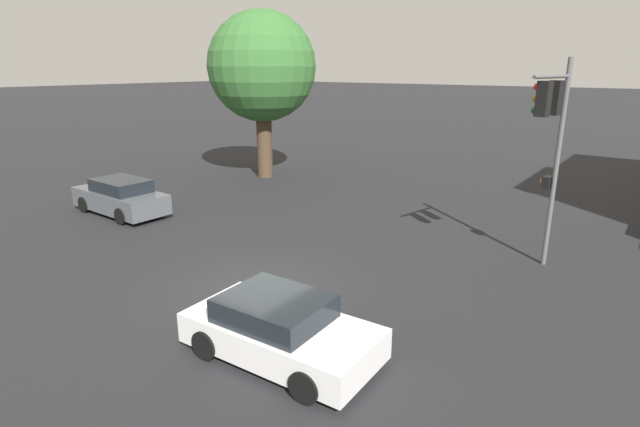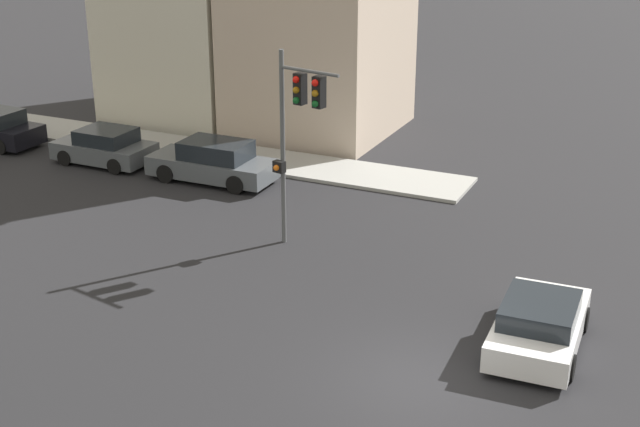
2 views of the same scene
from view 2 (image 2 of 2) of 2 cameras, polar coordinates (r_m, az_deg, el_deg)
ground_plane at (r=20.62m, az=6.32°, el=-10.54°), size 300.00×300.00×0.00m
traffic_signal at (r=25.78m, az=-1.43°, el=6.31°), size 0.63×2.21×5.97m
crossing_car_0 at (r=22.10m, az=13.85°, el=-6.90°), size 4.06×2.16×1.29m
parked_car_0 at (r=32.80m, az=-6.85°, el=3.27°), size 1.98×4.72×1.53m
parked_car_1 at (r=35.56m, az=-13.60°, el=4.16°), size 2.07×3.87×1.39m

